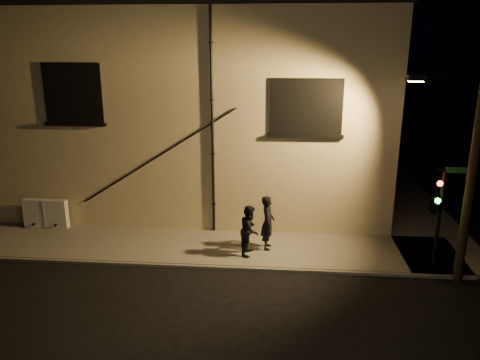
# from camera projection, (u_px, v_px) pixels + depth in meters

# --- Properties ---
(ground) EXTENTS (90.00, 90.00, 0.00)m
(ground) POSITION_uv_depth(u_px,v_px,m) (256.00, 270.00, 15.41)
(ground) COLOR black
(sidewalk) EXTENTS (21.00, 16.00, 0.12)m
(sidewalk) POSITION_uv_depth(u_px,v_px,m) (291.00, 221.00, 19.49)
(sidewalk) COLOR #66635B
(sidewalk) RESTS_ON ground
(building) EXTENTS (16.20, 12.23, 8.80)m
(building) POSITION_uv_depth(u_px,v_px,m) (206.00, 102.00, 23.02)
(building) COLOR #C7B68E
(building) RESTS_ON ground
(utility_cabinet) EXTENTS (1.76, 0.30, 1.16)m
(utility_cabinet) POSITION_uv_depth(u_px,v_px,m) (46.00, 214.00, 18.50)
(utility_cabinet) COLOR silver
(utility_cabinet) RESTS_ON sidewalk
(pedestrian_a) EXTENTS (0.47, 0.72, 1.96)m
(pedestrian_a) POSITION_uv_depth(u_px,v_px,m) (268.00, 223.00, 16.48)
(pedestrian_a) COLOR black
(pedestrian_a) RESTS_ON sidewalk
(pedestrian_b) EXTENTS (0.80, 0.96, 1.76)m
(pedestrian_b) POSITION_uv_depth(u_px,v_px,m) (250.00, 230.00, 16.08)
(pedestrian_b) COLOR black
(pedestrian_b) RESTS_ON sidewalk
(traffic_signal) EXTENTS (1.35, 2.03, 3.44)m
(traffic_signal) POSITION_uv_depth(u_px,v_px,m) (435.00, 203.00, 14.45)
(traffic_signal) COLOR black
(traffic_signal) RESTS_ON sidewalk
(streetlamp_pole) EXTENTS (2.02, 1.38, 6.73)m
(streetlamp_pole) POSITION_uv_depth(u_px,v_px,m) (468.00, 169.00, 13.83)
(streetlamp_pole) COLOR black
(streetlamp_pole) RESTS_ON ground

